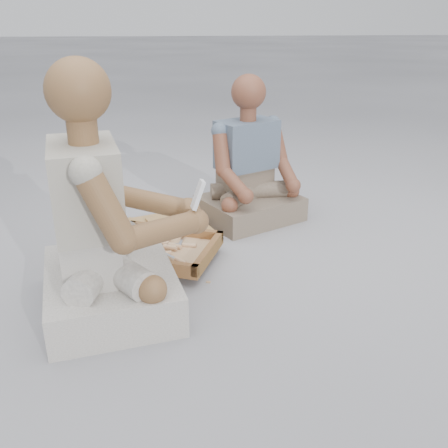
{
  "coord_description": "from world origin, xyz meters",
  "views": [
    {
      "loc": [
        -0.2,
        -1.86,
        1.13
      ],
      "look_at": [
        0.0,
        0.1,
        0.3
      ],
      "focal_mm": 40.0,
      "sensor_mm": 36.0,
      "label": 1
    }
  ],
  "objects": [
    {
      "name": "ground",
      "position": [
        0.0,
        0.0,
        0.0
      ],
      "size": [
        60.0,
        60.0,
        0.0
      ],
      "primitive_type": "plane",
      "color": "#A09FA5",
      "rests_on": "ground"
    },
    {
      "name": "craftsman",
      "position": [
        -0.49,
        -0.02,
        0.34
      ],
      "size": [
        0.73,
        0.73,
        1.0
      ],
      "rotation": [
        0.0,
        0.0,
        -1.37
      ],
      "color": "beige",
      "rests_on": "ground"
    },
    {
      "name": "wood_chip_8",
      "position": [
        -0.07,
        0.13,
        0.0
      ],
      "size": [
        0.02,
        0.02,
        0.0
      ],
      "primitive_type": "cube",
      "rotation": [
        0.0,
        0.0,
        2.77
      ],
      "color": "tan",
      "rests_on": "ground"
    },
    {
      "name": "companion",
      "position": [
        0.23,
        0.89,
        0.28
      ],
      "size": [
        0.67,
        0.62,
        0.84
      ],
      "rotation": [
        0.0,
        0.0,
        3.62
      ],
      "color": "#776955",
      "rests_on": "ground"
    },
    {
      "name": "wood_chip_15",
      "position": [
        -0.6,
        0.07,
        0.0
      ],
      "size": [
        0.02,
        0.02,
        0.0
      ],
      "primitive_type": "cube",
      "rotation": [
        0.0,
        0.0,
        1.18
      ],
      "color": "tan",
      "rests_on": "ground"
    },
    {
      "name": "chisel_9",
      "position": [
        -0.3,
        0.41,
        0.08
      ],
      "size": [
        0.22,
        0.03,
        0.02
      ],
      "rotation": [
        0.0,
        0.0,
        0.04
      ],
      "color": "silver",
      "rests_on": "tool_tray"
    },
    {
      "name": "carved_panel",
      "position": [
        -0.36,
        0.66,
        0.02
      ],
      "size": [
        0.77,
        0.64,
        0.04
      ],
      "primitive_type": "cube",
      "rotation": [
        0.0,
        0.0,
        0.35
      ],
      "color": "olive",
      "rests_on": "ground"
    },
    {
      "name": "wood_chip_10",
      "position": [
        -0.2,
        0.39,
        0.0
      ],
      "size": [
        0.02,
        0.02,
        0.0
      ],
      "primitive_type": "cube",
      "rotation": [
        0.0,
        0.0,
        0.75
      ],
      "color": "tan",
      "rests_on": "ground"
    },
    {
      "name": "wood_chip_7",
      "position": [
        -0.32,
        0.1,
        0.0
      ],
      "size": [
        0.02,
        0.02,
        0.0
      ],
      "primitive_type": "cube",
      "rotation": [
        0.0,
        0.0,
        1.0
      ],
      "color": "tan",
      "rests_on": "ground"
    },
    {
      "name": "wood_chip_11",
      "position": [
        -0.24,
        0.47,
        0.0
      ],
      "size": [
        0.02,
        0.02,
        0.0
      ],
      "primitive_type": "cube",
      "rotation": [
        0.0,
        0.0,
        2.77
      ],
      "color": "tan",
      "rests_on": "ground"
    },
    {
      "name": "wood_chip_6",
      "position": [
        -0.48,
        0.17,
        0.0
      ],
      "size": [
        0.02,
        0.02,
        0.0
      ],
      "primitive_type": "cube",
      "rotation": [
        0.0,
        0.0,
        1.46
      ],
      "color": "tan",
      "rests_on": "ground"
    },
    {
      "name": "wood_chip_1",
      "position": [
        -0.58,
        0.73,
        0.0
      ],
      "size": [
        0.02,
        0.02,
        0.0
      ],
      "primitive_type": "cube",
      "rotation": [
        0.0,
        0.0,
        1.7
      ],
      "color": "tan",
      "rests_on": "ground"
    },
    {
      "name": "chisel_0",
      "position": [
        -0.26,
        0.36,
        0.08
      ],
      "size": [
        0.21,
        0.11,
        0.02
      ],
      "rotation": [
        0.0,
        0.0,
        -0.44
      ],
      "color": "silver",
      "rests_on": "tool_tray"
    },
    {
      "name": "chisel_3",
      "position": [
        -0.16,
        0.39,
        0.07
      ],
      "size": [
        0.22,
        0.08,
        0.02
      ],
      "rotation": [
        0.0,
        0.0,
        -0.28
      ],
      "color": "silver",
      "rests_on": "tool_tray"
    },
    {
      "name": "chisel_8",
      "position": [
        -0.29,
        0.29,
        0.08
      ],
      "size": [
        0.22,
        0.05,
        0.02
      ],
      "rotation": [
        0.0,
        0.0,
        0.16
      ],
      "color": "silver",
      "rests_on": "tool_tray"
    },
    {
      "name": "mobile_phone",
      "position": [
        -0.11,
        -0.01,
        0.48
      ],
      "size": [
        0.06,
        0.06,
        0.12
      ],
      "rotation": [
        -0.35,
        0.0,
        -1.43
      ],
      "color": "white",
      "rests_on": "craftsman"
    },
    {
      "name": "chisel_1",
      "position": [
        -0.29,
        0.46,
        0.09
      ],
      "size": [
        0.22,
        0.02,
        0.02
      ],
      "rotation": [
        0.0,
        0.0,
        -0.02
      ],
      "color": "silver",
      "rests_on": "tool_tray"
    },
    {
      "name": "wood_chip_14",
      "position": [
        -0.16,
        0.51,
        0.0
      ],
      "size": [
        0.02,
        0.02,
        0.0
      ],
      "primitive_type": "cube",
      "rotation": [
        0.0,
        0.0,
        2.94
      ],
      "color": "tan",
      "rests_on": "ground"
    },
    {
      "name": "wood_chip_4",
      "position": [
        -0.54,
        0.39,
        0.0
      ],
      "size": [
        0.02,
        0.02,
        0.0
      ],
      "primitive_type": "cube",
      "rotation": [
        0.0,
        0.0,
        2.04
      ],
      "color": "tan",
      "rests_on": "ground"
    },
    {
      "name": "wood_chip_13",
      "position": [
        -0.01,
        0.57,
        0.0
      ],
      "size": [
        0.02,
        0.02,
        0.0
      ],
      "primitive_type": "cube",
      "rotation": [
        0.0,
        0.0,
        2.33
      ],
      "color": "tan",
      "rests_on": "ground"
    },
    {
      "name": "wood_chip_12",
      "position": [
        -0.15,
        0.18,
        0.0
      ],
      "size": [
        0.02,
        0.02,
        0.0
      ],
      "primitive_type": "cube",
      "rotation": [
        0.0,
        0.0,
        1.94
      ],
      "color": "tan",
      "rests_on": "ground"
    },
    {
      "name": "chisel_10",
      "position": [
        -0.34,
        0.34,
        0.08
      ],
      "size": [
        0.11,
        0.21,
        0.02
      ],
      "rotation": [
        0.0,
        0.0,
        -1.13
      ],
      "color": "silver",
      "rests_on": "tool_tray"
    },
    {
      "name": "chisel_6",
      "position": [
        -0.23,
        0.39,
        0.08
      ],
      "size": [
        0.19,
        0.14,
        0.02
      ],
      "rotation": [
        0.0,
        0.0,
        -0.6
      ],
      "color": "silver",
      "rests_on": "tool_tray"
    },
    {
      "name": "chisel_7",
      "position": [
        -0.37,
        0.36,
        0.08
      ],
      "size": [
        0.06,
        0.22,
        0.02
      ],
      "rotation": [
        0.0,
        0.0,
        -1.36
      ],
      "color": "silver",
      "rests_on": "tool_tray"
    },
    {
      "name": "wood_chip_5",
      "position": [
        -0.1,
        0.47,
        0.0
      ],
      "size": [
        0.02,
        0.02,
        0.0
      ],
      "primitive_type": "cube",
      "rotation": [
        0.0,
        0.0,
        0.14
      ],
      "color": "tan",
      "rests_on": "ground"
    },
    {
      "name": "chisel_2",
      "position": [
        -0.16,
        0.53,
        0.08
      ],
      "size": [
        0.06,
        0.22,
        0.02
      ],
      "rotation": [
        0.0,
        0.0,
        1.38
      ],
      "color": "silver",
      "rests_on": "tool_tray"
    },
    {
      "name": "tool_tray",
      "position": [
        -0.28,
        0.36,
        0.07
      ],
      "size": [
        0.63,
        0.58,
        0.07
      ],
      "rotation": [
        0.0,
        0.0,
        -0.38
      ],
      "color": "brown",
      "rests_on": "carved_panel"
    },
    {
      "name": "chisel_4",
      "position": [
        -0.2,
        0.21,
        0.09
      ],
      "size": [
        0.15,
        0.18,
        0.02
      ],
      "rotation": [
        0.0,
        0.0,
        -0.9
      ],
      "color": "silver",
      "rests_on": "tool_tray"
    },
    {
      "name": "wood_chip_0",
      "position": [
        -0.32,
        0.14,
        0.0
      ],
      "size": [
        0.02,
        0.02,
        0.0
      ],
      "primitive_type": "cube",
      "rotation": [
        0.0,
        0.0,
        2.24
      ],
      "color": "tan",
      "rests_on": "ground"
    },
    {
      "name": "chisel_5",
      "position": [
        -0.32,
        0.3,
        0.08
      ],
      "size": [
        0.18,
        0.15,
        0.02
      ],
      "rotation": [
        0.0,
        0.0,
        -0.67
      ],
      "color": "silver",
      "rests_on": "tool_tray"
    },
    {
      "name": "wood_chip_3",
      "position": [
        -0.55,
        0.63,
        0.0
      ],
      "size": [
        0.02,
        0.02,
        0.0
      ],
      "primitive_type": "cube",
      "rotation": [
        0.0,
        0.0,
        3.05
      ],
      "color": "tan",
      "rests_on": "ground"
    },
    {
      "name": "wood_chip_9",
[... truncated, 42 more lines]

